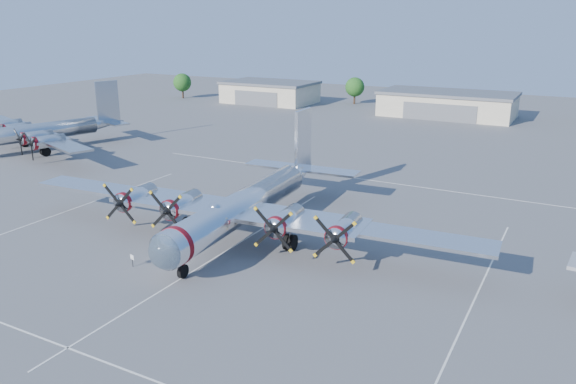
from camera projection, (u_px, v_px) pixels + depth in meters
The scene contains 9 objects.
ground at pixel (248, 237), 54.91m from camera, with size 260.00×260.00×0.00m, color #58585A.
parking_lines at pixel (239, 243), 53.43m from camera, with size 60.00×50.08×0.01m.
hangar_west at pixel (270, 92), 143.48m from camera, with size 22.60×14.60×5.40m.
hangar_center at pixel (447, 104), 123.08m from camera, with size 28.60×14.60×5.40m.
tree_far_west at pixel (182, 82), 151.03m from camera, with size 4.80×4.80×6.64m.
tree_west at pixel (355, 87), 140.73m from camera, with size 4.80×4.80×6.64m.
main_bomber_b29 at pixel (248, 233), 55.94m from camera, with size 47.31×32.36×10.46m, color silver, non-canonical shape.
bomber_west at pixel (46, 150), 91.93m from camera, with size 39.09×27.68×10.33m, color #B6B9BB, non-canonical shape.
info_placard at pixel (132, 258), 48.15m from camera, with size 0.56×0.22×1.09m.
Camera 1 is at (27.69, -43.22, 20.39)m, focal length 35.00 mm.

